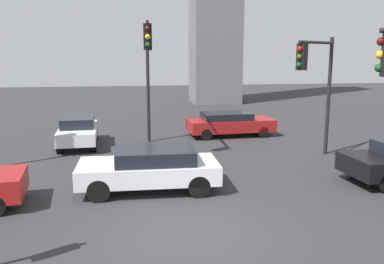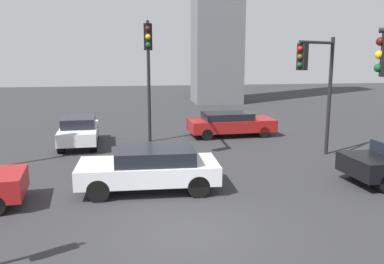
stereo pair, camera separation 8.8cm
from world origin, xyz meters
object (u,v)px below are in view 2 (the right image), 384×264
traffic_light_0 (148,58)px  traffic_light_1 (317,74)px  car_4 (79,130)px  car_1 (230,123)px  car_0 (150,168)px

traffic_light_0 → traffic_light_1: size_ratio=1.14×
traffic_light_1 → car_4: size_ratio=1.23×
traffic_light_0 → car_1: 6.27m
traffic_light_0 → car_1: (4.40, 2.80, -3.49)m
car_4 → car_1: bearing=96.1°
traffic_light_0 → car_0: size_ratio=1.27×
traffic_light_0 → traffic_light_1: 7.13m
traffic_light_1 → car_0: traffic_light_1 is taller
car_0 → car_4: car_0 is taller
traffic_light_1 → car_4: bearing=-61.1°
traffic_light_0 → car_1: traffic_light_0 is taller
car_1 → car_4: car_4 is taller
car_1 → car_4: bearing=-174.9°
traffic_light_0 → car_0: traffic_light_0 is taller
car_4 → traffic_light_0: bearing=61.5°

